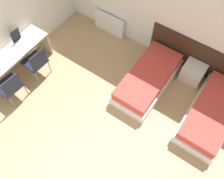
% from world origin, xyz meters
% --- Properties ---
extents(wall_back, '(6.10, 0.05, 2.70)m').
position_xyz_m(wall_back, '(0.00, 4.15, 1.35)').
color(wall_back, silver).
rests_on(wall_back, ground_plane).
extents(wall_left, '(0.05, 5.12, 2.70)m').
position_xyz_m(wall_left, '(-2.57, 2.06, 1.35)').
color(wall_left, silver).
rests_on(wall_left, ground_plane).
extents(headboard_panel, '(2.53, 0.03, 0.93)m').
position_xyz_m(headboard_panel, '(1.18, 4.11, 0.46)').
color(headboard_panel, '#382316').
rests_on(headboard_panel, ground_plane).
extents(bed_near_window, '(0.88, 1.89, 0.44)m').
position_xyz_m(bed_near_window, '(0.40, 3.13, 0.21)').
color(bed_near_window, silver).
rests_on(bed_near_window, ground_plane).
extents(bed_near_door, '(0.88, 1.89, 0.44)m').
position_xyz_m(bed_near_door, '(1.95, 3.13, 0.21)').
color(bed_near_door, silver).
rests_on(bed_near_door, ground_plane).
extents(nightstand, '(0.49, 0.41, 0.46)m').
position_xyz_m(nightstand, '(1.18, 3.87, 0.23)').
color(nightstand, beige).
rests_on(nightstand, ground_plane).
extents(radiator, '(0.88, 0.12, 0.52)m').
position_xyz_m(radiator, '(-1.29, 4.03, 0.26)').
color(radiator, silver).
rests_on(radiator, ground_plane).
extents(desk, '(0.54, 2.08, 0.73)m').
position_xyz_m(desk, '(-2.28, 1.54, 0.57)').
color(desk, beige).
rests_on(desk, ground_plane).
extents(chair_near_laptop, '(0.49, 0.49, 0.90)m').
position_xyz_m(chair_near_laptop, '(-1.84, 1.93, 0.51)').
color(chair_near_laptop, black).
rests_on(chair_near_laptop, ground_plane).
extents(chair_near_notebook, '(0.50, 0.50, 0.90)m').
position_xyz_m(chair_near_notebook, '(-1.84, 1.14, 0.51)').
color(chair_near_notebook, black).
rests_on(chair_near_notebook, ground_plane).
extents(laptop, '(0.34, 0.24, 0.35)m').
position_xyz_m(laptop, '(-2.31, 2.02, 0.80)').
color(laptop, silver).
rests_on(laptop, desk).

